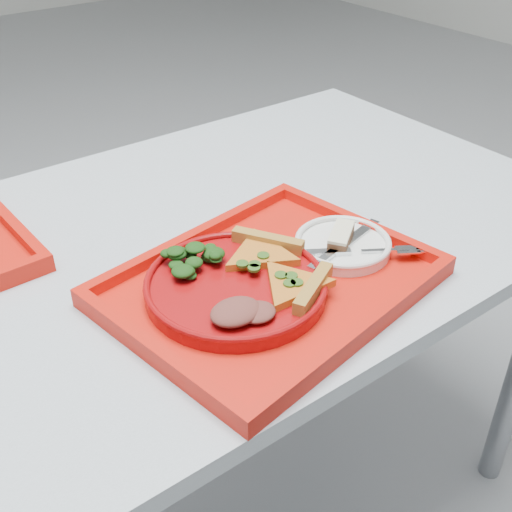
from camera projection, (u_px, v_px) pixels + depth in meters
name	position (u px, v px, depth m)	size (l,w,h in m)	color
table	(138.00, 296.00, 1.06)	(1.60, 0.80, 0.75)	#A1ABB4
tray_main	(270.00, 286.00, 0.95)	(0.45, 0.35, 0.01)	red
dinner_plate	(236.00, 288.00, 0.92)	(0.26, 0.26, 0.02)	#92090B
side_plate	(343.00, 246.00, 1.01)	(0.15, 0.15, 0.01)	white
pizza_slice_a	(293.00, 282.00, 0.89)	(0.12, 0.11, 0.02)	gold
pizza_slice_b	(260.00, 252.00, 0.96)	(0.13, 0.11, 0.02)	gold
salad_heap	(193.00, 255.00, 0.94)	(0.08, 0.07, 0.04)	black
meat_portion	(236.00, 312.00, 0.84)	(0.07, 0.06, 0.02)	brown
dessert_bar	(341.00, 236.00, 1.00)	(0.08, 0.07, 0.02)	#4F2E1A
knife	(345.00, 243.00, 1.00)	(0.18, 0.02, 0.01)	silver
fork	(360.00, 251.00, 0.98)	(0.18, 0.02, 0.01)	silver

